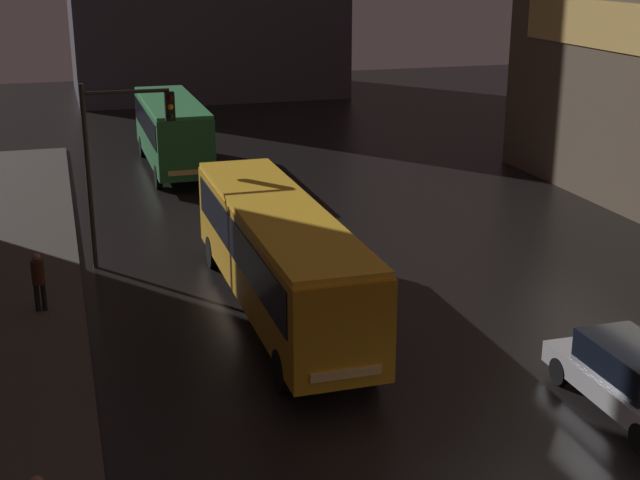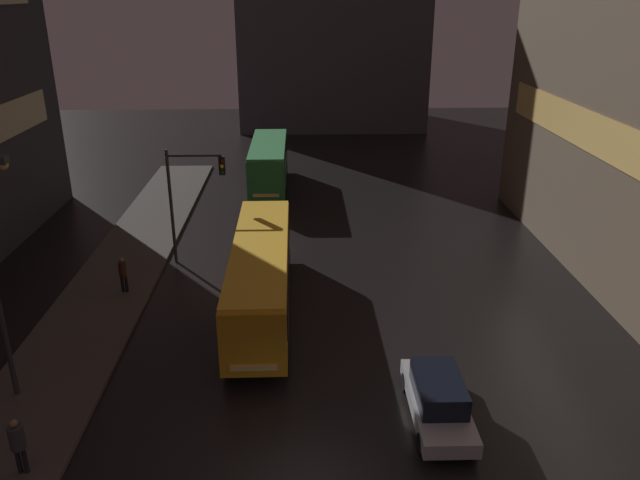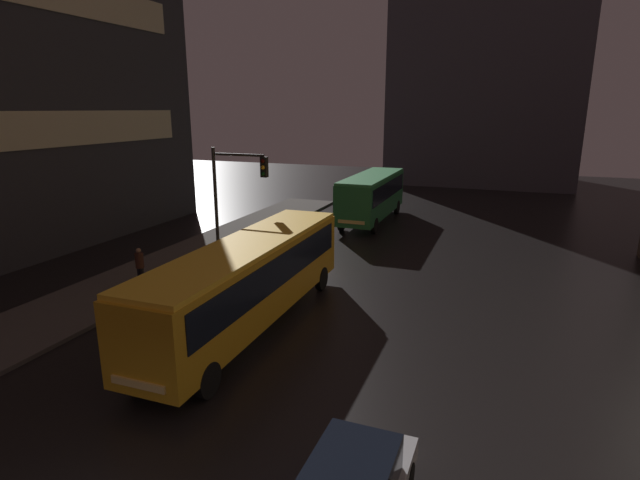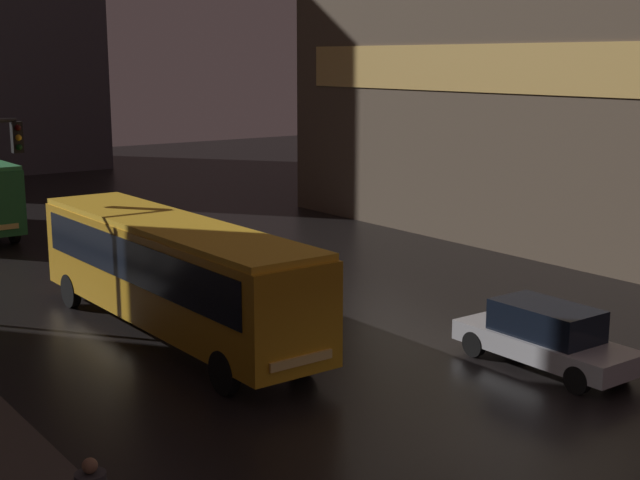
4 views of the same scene
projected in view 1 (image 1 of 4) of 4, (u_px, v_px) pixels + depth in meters
sidewalk_left at (7, 346)px, 22.55m from camera, size 4.00×48.00×0.15m
bus_near at (278, 248)px, 24.14m from camera, size 2.45×11.69×3.12m
bus_far at (172, 127)px, 40.47m from camera, size 2.44×9.34×3.22m
car_taxi at (631, 378)px, 19.29m from camera, size 1.77×4.54×1.55m
pedestrian_near at (38, 277)px, 24.30m from camera, size 0.44×0.44×1.67m
traffic_light_main at (119, 145)px, 27.42m from camera, size 2.83×0.35×5.83m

